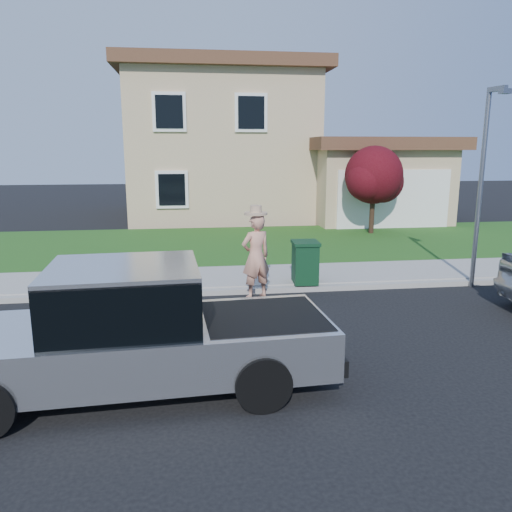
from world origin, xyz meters
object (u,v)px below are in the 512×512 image
(woman, at_px, (256,255))
(street_lamp, at_px, (483,177))
(pickup_truck, at_px, (135,333))
(trash_bin, at_px, (305,262))
(ornamental_tree, at_px, (374,178))

(woman, bearing_deg, street_lamp, 160.60)
(pickup_truck, height_order, trash_bin, pickup_truck)
(woman, height_order, ornamental_tree, ornamental_tree)
(trash_bin, bearing_deg, ornamental_tree, 61.65)
(street_lamp, bearing_deg, ornamental_tree, 78.25)
(woman, bearing_deg, trash_bin, -176.58)
(pickup_truck, distance_m, ornamental_tree, 13.72)
(ornamental_tree, bearing_deg, trash_bin, -121.50)
(pickup_truck, xyz_separation_m, woman, (2.15, 4.03, 0.15))
(woman, bearing_deg, pickup_truck, 40.68)
(woman, xyz_separation_m, street_lamp, (5.20, 0.16, 1.61))
(pickup_truck, xyz_separation_m, trash_bin, (3.38, 4.59, -0.17))
(trash_bin, distance_m, street_lamp, 4.43)
(trash_bin, height_order, street_lamp, street_lamp)
(pickup_truck, xyz_separation_m, ornamental_tree, (7.54, 11.38, 1.35))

